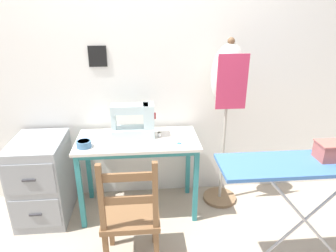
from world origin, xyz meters
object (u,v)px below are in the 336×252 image
object	(u,v)px
sewing_machine	(136,122)
thread_spool_near_machine	(159,135)
storage_box	(335,151)
wooden_chair	(131,216)
dress_form	(228,88)
scissors	(183,144)
ironing_board	(315,168)
fabric_bowl	(84,144)
filing_cabinet	(43,179)

from	to	relation	value
sewing_machine	thread_spool_near_machine	size ratio (longest dim) A/B	9.09
sewing_machine	storage_box	world-z (taller)	sewing_machine
wooden_chair	storage_box	bearing A→B (deg)	-5.79
thread_spool_near_machine	dress_form	bearing A→B (deg)	4.16
sewing_machine	dress_form	distance (m)	0.84
scissors	ironing_board	distance (m)	1.01
sewing_machine	dress_form	world-z (taller)	dress_form
sewing_machine	ironing_board	size ratio (longest dim) A/B	0.31
ironing_board	storage_box	xyz separation A→B (m)	(0.12, 0.03, 0.11)
storage_box	dress_form	bearing A→B (deg)	118.91
wooden_chair	ironing_board	bearing A→B (deg)	-7.59
sewing_machine	fabric_bowl	xyz separation A→B (m)	(-0.42, -0.18, -0.11)
storage_box	scissors	bearing A→B (deg)	143.87
filing_cabinet	scissors	bearing A→B (deg)	-5.92
wooden_chair	storage_box	size ratio (longest dim) A/B	3.95
wooden_chair	thread_spool_near_machine	bearing A→B (deg)	69.93
wooden_chair	dress_form	bearing A→B (deg)	40.39
dress_form	fabric_bowl	bearing A→B (deg)	-170.77
scissors	sewing_machine	bearing A→B (deg)	153.53
scissors	thread_spool_near_machine	size ratio (longest dim) A/B	3.46
thread_spool_near_machine	dress_form	distance (m)	0.71
sewing_machine	scissors	size ratio (longest dim) A/B	2.63
dress_form	wooden_chair	bearing A→B (deg)	-139.61
thread_spool_near_machine	storage_box	size ratio (longest dim) A/B	0.18
filing_cabinet	fabric_bowl	bearing A→B (deg)	-15.61
fabric_bowl	thread_spool_near_machine	distance (m)	0.64
scissors	thread_spool_near_machine	world-z (taller)	thread_spool_near_machine
dress_form	ironing_board	xyz separation A→B (m)	(0.35, -0.87, -0.30)
sewing_machine	dress_form	xyz separation A→B (m)	(0.80, 0.01, 0.27)
sewing_machine	storage_box	xyz separation A→B (m)	(1.26, -0.83, 0.08)
dress_form	storage_box	xyz separation A→B (m)	(0.47, -0.85, -0.19)
scissors	filing_cabinet	xyz separation A→B (m)	(-1.22, 0.13, -0.35)
wooden_chair	ironing_board	size ratio (longest dim) A/B	0.73
scissors	fabric_bowl	bearing A→B (deg)	179.21
wooden_chair	filing_cabinet	distance (m)	1.01
fabric_bowl	thread_spool_near_machine	world-z (taller)	fabric_bowl
fabric_bowl	scissors	size ratio (longest dim) A/B	0.82
thread_spool_near_machine	storage_box	bearing A→B (deg)	-37.12
ironing_board	filing_cabinet	bearing A→B (deg)	158.20
thread_spool_near_machine	storage_box	distance (m)	1.35
filing_cabinet	ironing_board	bearing A→B (deg)	-21.80
dress_form	ironing_board	world-z (taller)	dress_form
fabric_bowl	thread_spool_near_machine	xyz separation A→B (m)	(0.62, 0.15, -0.01)
storage_box	wooden_chair	bearing A→B (deg)	174.21
dress_form	storage_box	distance (m)	0.99
fabric_bowl	wooden_chair	xyz separation A→B (m)	(0.38, -0.52, -0.33)
sewing_machine	scissors	xyz separation A→B (m)	(0.39, -0.19, -0.14)
sewing_machine	filing_cabinet	bearing A→B (deg)	-175.34
fabric_bowl	ironing_board	distance (m)	1.70
filing_cabinet	storage_box	distance (m)	2.30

